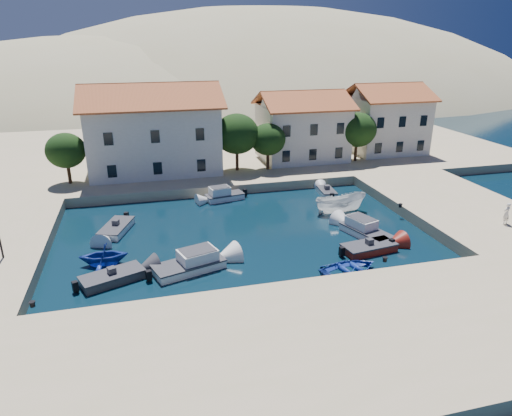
# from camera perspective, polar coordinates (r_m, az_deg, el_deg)

# --- Properties ---
(ground) EXTENTS (400.00, 400.00, 0.00)m
(ground) POSITION_cam_1_polar(r_m,az_deg,el_deg) (29.56, 2.53, -10.90)
(ground) COLOR black
(ground) RESTS_ON ground
(quay_south) EXTENTS (52.00, 12.00, 1.00)m
(quay_south) POSITION_cam_1_polar(r_m,az_deg,el_deg) (24.62, 6.76, -16.96)
(quay_south) COLOR tan
(quay_south) RESTS_ON ground
(quay_east) EXTENTS (11.00, 20.00, 1.00)m
(quay_east) POSITION_cam_1_polar(r_m,az_deg,el_deg) (46.54, 23.62, 0.15)
(quay_east) COLOR tan
(quay_east) RESTS_ON ground
(quay_north) EXTENTS (80.00, 36.00, 1.00)m
(quay_north) POSITION_cam_1_polar(r_m,az_deg,el_deg) (64.52, -5.59, 7.22)
(quay_north) COLOR tan
(quay_north) RESTS_ON ground
(hills) EXTENTS (254.00, 176.00, 99.00)m
(hills) POSITION_cam_1_polar(r_m,az_deg,el_deg) (155.25, -3.52, 6.21)
(hills) COLOR tan
(hills) RESTS_ON ground
(building_left) EXTENTS (14.70, 9.45, 9.70)m
(building_left) POSITION_cam_1_polar(r_m,az_deg,el_deg) (52.92, -12.74, 9.84)
(building_left) COLOR beige
(building_left) RESTS_ON quay_north
(building_mid) EXTENTS (10.50, 8.40, 8.30)m
(building_mid) POSITION_cam_1_polar(r_m,az_deg,el_deg) (57.42, 5.78, 10.34)
(building_mid) COLOR beige
(building_mid) RESTS_ON quay_north
(building_right) EXTENTS (9.45, 8.40, 8.80)m
(building_right) POSITION_cam_1_polar(r_m,az_deg,el_deg) (63.33, 15.92, 10.87)
(building_right) COLOR beige
(building_right) RESTS_ON quay_north
(trees) EXTENTS (37.30, 5.30, 6.45)m
(trees) POSITION_cam_1_polar(r_m,az_deg,el_deg) (52.02, -0.76, 8.93)
(trees) COLOR #382314
(trees) RESTS_ON quay_north
(bollards) EXTENTS (29.36, 9.56, 0.30)m
(bollards) POSITION_cam_1_polar(r_m,az_deg,el_deg) (33.01, 5.29, -5.11)
(bollards) COLOR black
(bollards) RESTS_ON ground
(motorboat_grey_sw) EXTENTS (4.51, 3.23, 1.25)m
(motorboat_grey_sw) POSITION_cam_1_polar(r_m,az_deg,el_deg) (32.42, -17.50, -8.28)
(motorboat_grey_sw) COLOR #36363C
(motorboat_grey_sw) RESTS_ON ground
(cabin_cruiser_south) EXTENTS (5.39, 3.50, 1.60)m
(cabin_cruiser_south) POSITION_cam_1_polar(r_m,az_deg,el_deg) (32.56, -8.38, -6.97)
(cabin_cruiser_south) COLOR white
(cabin_cruiser_south) RESTS_ON ground
(rowboat_south) EXTENTS (4.80, 3.83, 0.89)m
(rowboat_south) POSITION_cam_1_polar(r_m,az_deg,el_deg) (32.80, 11.55, -7.92)
(rowboat_south) COLOR #1B3598
(rowboat_south) RESTS_ON ground
(motorboat_red_se) EXTENTS (4.39, 2.44, 1.25)m
(motorboat_red_se) POSITION_cam_1_polar(r_m,az_deg,el_deg) (36.06, 13.93, -4.85)
(motorboat_red_se) COLOR maroon
(motorboat_red_se) RESTS_ON ground
(cabin_cruiser_east) EXTENTS (3.19, 4.98, 1.60)m
(cabin_cruiser_east) POSITION_cam_1_polar(r_m,az_deg,el_deg) (38.57, 13.62, -2.80)
(cabin_cruiser_east) COLOR white
(cabin_cruiser_east) RESTS_ON ground
(boat_east) EXTENTS (5.00, 1.94, 1.92)m
(boat_east) POSITION_cam_1_polar(r_m,az_deg,el_deg) (43.40, 10.43, -0.53)
(boat_east) COLOR white
(boat_east) RESTS_ON ground
(motorboat_white_ne) EXTENTS (1.73, 3.20, 1.25)m
(motorboat_white_ne) POSITION_cam_1_polar(r_m,az_deg,el_deg) (47.81, 8.82, 1.96)
(motorboat_white_ne) COLOR white
(motorboat_white_ne) RESTS_ON ground
(rowboat_west) EXTENTS (3.54, 3.10, 1.78)m
(rowboat_west) POSITION_cam_1_polar(r_m,az_deg,el_deg) (35.04, -18.40, -6.66)
(rowboat_west) COLOR #1B3598
(rowboat_west) RESTS_ON ground
(motorboat_white_west) EXTENTS (3.12, 4.51, 1.25)m
(motorboat_white_west) POSITION_cam_1_polar(r_m,az_deg,el_deg) (40.20, -17.06, -2.44)
(motorboat_white_west) COLOR white
(motorboat_white_west) RESTS_ON ground
(cabin_cruiser_north) EXTENTS (4.05, 2.31, 1.60)m
(cabin_cruiser_north) POSITION_cam_1_polar(r_m,az_deg,el_deg) (45.92, -3.93, 1.61)
(cabin_cruiser_north) COLOR white
(cabin_cruiser_north) RESTS_ON ground
(pedestrian) EXTENTS (0.74, 0.57, 1.81)m
(pedestrian) POSITION_cam_1_polar(r_m,az_deg,el_deg) (42.44, 28.83, -0.60)
(pedestrian) COLOR white
(pedestrian) RESTS_ON quay_east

